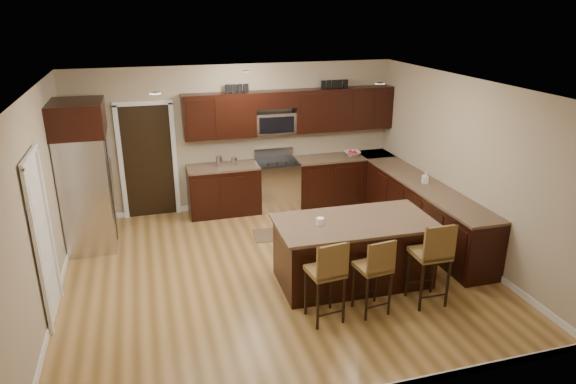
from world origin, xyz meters
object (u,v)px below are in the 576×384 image
object	(u,v)px
stool_right	(433,254)
stool_mid	(375,268)
refrigerator	(85,175)
range	(277,184)
island	(353,253)
stool_left	(328,272)

from	to	relation	value
stool_right	stool_mid	bearing A→B (deg)	-179.87
stool_mid	refrigerator	world-z (taller)	refrigerator
range	island	size ratio (longest dim) A/B	0.51
island	stool_mid	distance (m)	0.87
island	stool_left	xyz separation A→B (m)	(-0.70, -0.84, 0.26)
refrigerator	range	bearing A→B (deg)	13.35
range	stool_right	distance (m)	3.99
range	stool_right	size ratio (longest dim) A/B	0.95
stool_right	stool_left	bearing A→B (deg)	-179.47
island	stool_left	bearing A→B (deg)	-128.19
island	stool_right	size ratio (longest dim) A/B	1.87
stool_left	refrigerator	xyz separation A→B (m)	(-2.90, 3.07, 0.52)
island	stool_left	distance (m)	1.12
stool_right	refrigerator	distance (m)	5.32
range	refrigerator	size ratio (longest dim) A/B	0.47
stool_mid	refrigerator	xyz separation A→B (m)	(-3.53, 3.06, 0.56)
stool_left	stool_right	distance (m)	1.41
island	refrigerator	bearing A→B (deg)	149.57
stool_right	island	bearing A→B (deg)	130.91
stool_left	stool_mid	world-z (taller)	stool_left
range	stool_left	bearing A→B (deg)	-95.91
stool_mid	stool_right	xyz separation A→B (m)	(0.78, -0.01, 0.08)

